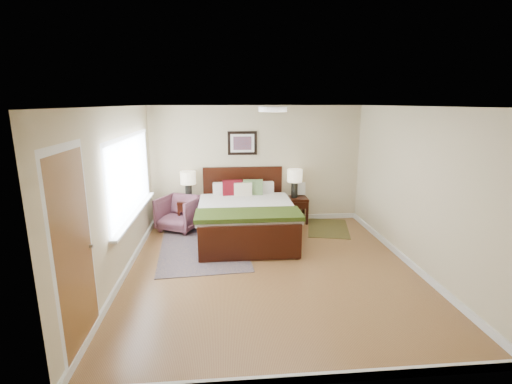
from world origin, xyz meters
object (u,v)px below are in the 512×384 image
lamp_right (295,178)px  bed (246,210)px  armchair (179,213)px  rug_persian (203,249)px  nightstand_right (294,207)px  lamp_left (188,181)px  nightstand_left (189,206)px

lamp_right → bed: bearing=-142.1°
armchair → bed: bearing=2.1°
lamp_right → rug_persian: 2.54m
bed → nightstand_right: (1.10, 0.85, -0.20)m
bed → armchair: bearing=156.1°
bed → lamp_right: bearing=37.9°
lamp_right → rug_persian: (-1.90, -1.38, -0.97)m
bed → lamp_left: bearing=143.1°
lamp_left → rug_persian: lamp_left is taller
armchair → rug_persian: (0.53, -1.11, -0.34)m
bed → nightstand_left: (-1.15, 0.84, -0.12)m
nightstand_right → lamp_right: bearing=90.0°
lamp_left → lamp_right: lamp_right is taller
nightstand_right → rug_persian: (-1.90, -1.37, -0.34)m
nightstand_left → armchair: size_ratio=0.72×
bed → armchair: 1.47m
lamp_right → nightstand_right: bearing=-90.0°
lamp_right → armchair: size_ratio=0.79×
bed → nightstand_left: bed is taller
bed → nightstand_right: size_ratio=3.94×
nightstand_left → lamp_left: bearing=90.0°
nightstand_right → lamp_right: size_ratio=0.92×
bed → nightstand_right: bed is taller
lamp_left → lamp_right: 2.25m
lamp_left → rug_persian: 1.72m
lamp_right → armchair: bearing=-173.7°
nightstand_left → rug_persian: 1.47m
bed → lamp_left: size_ratio=3.63×
lamp_left → rug_persian: size_ratio=0.29×
bed → rug_persian: (-0.80, -0.52, -0.54)m
nightstand_right → lamp_left: bearing=179.6°
lamp_right → rug_persian: lamp_right is taller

